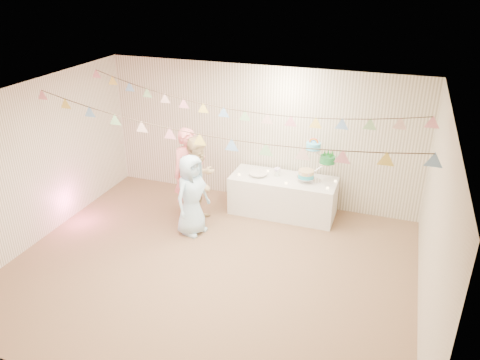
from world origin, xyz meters
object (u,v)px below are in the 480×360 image
(person_child, at_px, (192,195))
(cake_stand, at_px, (316,160))
(person_adult_a, at_px, (190,174))
(person_adult_b, at_px, (199,180))
(table, at_px, (283,196))

(person_child, bearing_deg, cake_stand, -38.68)
(person_adult_a, relative_size, person_child, 1.18)
(person_adult_b, bearing_deg, cake_stand, -53.26)
(table, height_order, person_child, person_child)
(person_adult_b, bearing_deg, table, -46.66)
(table, bearing_deg, person_child, -137.64)
(table, distance_m, person_adult_b, 1.58)
(cake_stand, xyz_separation_m, person_child, (-1.83, -1.22, -0.42))
(cake_stand, bearing_deg, person_adult_a, -162.10)
(cake_stand, height_order, person_adult_b, person_adult_b)
(table, height_order, person_adult_b, person_adult_b)
(person_adult_a, xyz_separation_m, person_child, (0.28, -0.54, -0.12))
(person_adult_b, xyz_separation_m, person_child, (0.03, -0.40, -0.09))
(cake_stand, height_order, person_child, cake_stand)
(cake_stand, relative_size, person_adult_a, 0.45)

